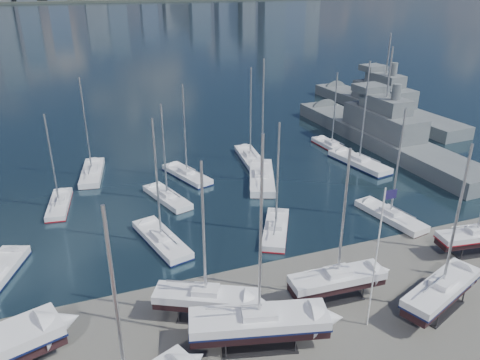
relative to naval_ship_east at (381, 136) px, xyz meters
name	(u,v)px	position (x,y,z in m)	size (l,w,h in m)	color
ground	(320,325)	(-31.85, -36.18, -1.66)	(1400.00, 1400.00, 0.00)	#605E59
water	(86,21)	(-31.85, 273.82, -1.81)	(1400.00, 600.00, 0.40)	#182B38
far_shore	(71,1)	(-31.85, 533.82, -0.56)	(1400.00, 80.00, 2.20)	#2D332D
sailboat_cradle_2	(206,298)	(-40.45, -32.02, 0.32)	(8.79, 6.14, 14.26)	#2D2D33
sailboat_cradle_3	(259,323)	(-37.52, -36.47, 0.48)	(11.20, 5.55, 17.32)	#2D2D33
sailboat_cradle_4	(337,279)	(-28.82, -33.50, 0.32)	(8.77, 2.82, 14.28)	#2D2D33
sailboat_cradle_5	(442,290)	(-21.30, -37.96, 0.37)	(9.67, 5.83, 15.19)	#2D2D33
sailboat_cradle_6	(476,236)	(-11.44, -31.92, 0.29)	(8.53, 3.40, 13.61)	#2D2D33
sailboat_moored_1	(60,205)	(-51.83, -5.86, -1.36)	(3.46, 8.65, 12.57)	black
sailboat_moored_2	(92,174)	(-47.23, 3.13, -1.34)	(4.34, 10.18, 14.89)	black
sailboat_moored_3	(162,241)	(-41.60, -18.83, -1.36)	(5.01, 10.17, 14.65)	black
sailboat_moored_4	(167,198)	(-38.77, -8.58, -1.34)	(4.96, 9.13, 13.28)	black
sailboat_moored_5	(187,176)	(-34.53, -2.18, -1.36)	(5.60, 9.73, 14.04)	black
sailboat_moored_6	(276,230)	(-29.07, -20.99, -1.36)	(6.52, 9.14, 13.49)	black
sailboat_moored_7	(262,179)	(-24.99, -7.12, -1.34)	(7.30, 12.18, 17.79)	black
sailboat_moored_8	(250,159)	(-23.57, 0.89, -1.36)	(3.96, 10.38, 15.14)	black
sailboat_moored_9	(390,217)	(-14.99, -22.79, -1.34)	(4.25, 9.65, 14.09)	black
sailboat_moored_10	(359,163)	(-8.67, -6.67, -1.35)	(4.97, 11.36, 16.43)	black
sailboat_moored_11	(331,147)	(-8.68, 1.48, -1.36)	(3.08, 9.03, 13.29)	black
naval_ship_east	(381,136)	(0.00, 0.00, 0.00)	(8.53, 44.16, 17.96)	#585E61
naval_ship_west	(382,105)	(12.53, 17.16, 0.00)	(9.29, 41.65, 17.72)	#585E61
flagpole	(378,250)	(-28.11, -37.49, 5.57)	(1.10, 0.12, 12.50)	white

